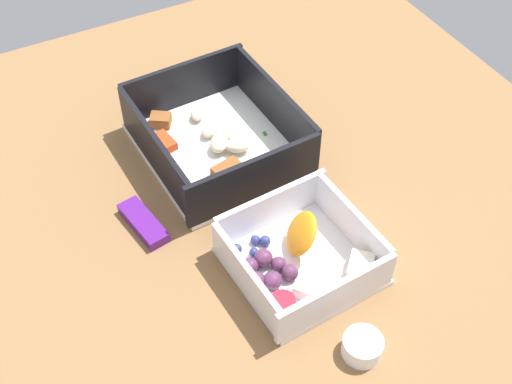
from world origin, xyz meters
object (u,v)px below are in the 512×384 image
object	(u,v)px
candy_bar	(143,223)
pasta_container	(217,138)
fruit_bowl	(299,259)
paper_cup_liner	(358,349)

from	to	relation	value
candy_bar	pasta_container	bearing A→B (deg)	-60.42
fruit_bowl	candy_bar	distance (cm)	17.34
candy_bar	paper_cup_liner	size ratio (longest dim) A/B	1.85
pasta_container	candy_bar	distance (cm)	13.99
paper_cup_liner	candy_bar	bearing A→B (deg)	26.33
candy_bar	paper_cup_liner	world-z (taller)	paper_cup_liner
pasta_container	fruit_bowl	size ratio (longest dim) A/B	1.40
candy_bar	paper_cup_liner	bearing A→B (deg)	-153.67
pasta_container	candy_bar	xyz separation A→B (cm)	(-6.87, 12.10, -1.46)
fruit_bowl	paper_cup_liner	world-z (taller)	fruit_bowl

